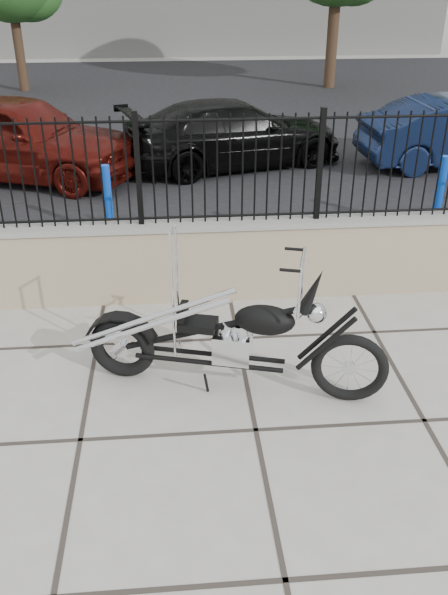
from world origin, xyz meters
The scene contains 9 objects.
ground_plane centered at (0.00, 0.00, 0.00)m, with size 90.00×90.00×0.00m, color #99968E.
parking_lot centered at (0.00, 12.50, 0.00)m, with size 30.00×30.00×0.00m, color black.
retaining_wall centered at (0.00, 2.50, 0.48)m, with size 14.00×0.36×0.96m, color gray.
iron_fence centered at (0.00, 2.50, 1.56)m, with size 14.00×0.08×1.20m, color black.
chopper_motorcycle centered at (-0.20, 0.65, 0.80)m, with size 2.67×0.47×1.60m, color black, non-canonical shape.
car_red centered at (-3.41, 7.45, 0.76)m, with size 1.80×4.47×1.52m, color #4D0F0B.
car_black centered at (0.58, 7.91, 0.63)m, with size 1.75×4.31×1.25m, color black.
bollard_a centered at (-1.57, 4.52, 0.53)m, with size 0.13×0.13×1.05m, color blue.
bollard_b centered at (3.25, 4.32, 0.56)m, with size 0.13×0.13×1.12m, color #0D32C4.
Camera 1 is at (-0.63, -4.21, 3.59)m, focal length 38.00 mm.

